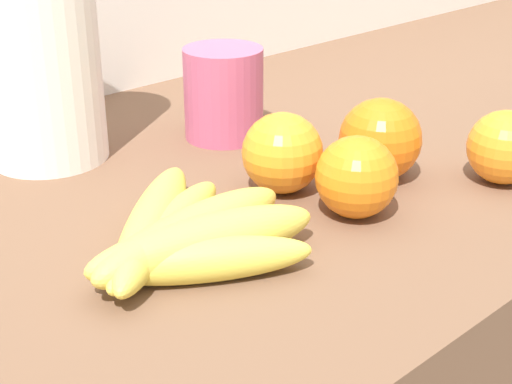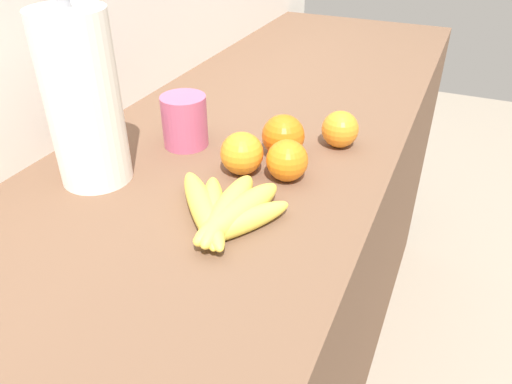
# 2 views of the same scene
# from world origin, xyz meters

# --- Properties ---
(counter) EXTENTS (2.00, 0.60, 0.95)m
(counter) POSITION_xyz_m (0.00, 0.00, 0.47)
(counter) COLOR brown
(counter) RESTS_ON ground
(wall_back) EXTENTS (2.40, 0.06, 1.30)m
(wall_back) POSITION_xyz_m (0.00, 0.33, 0.65)
(wall_back) COLOR silver
(wall_back) RESTS_ON ground
(banana_bunch) EXTENTS (0.20, 0.21, 0.04)m
(banana_bunch) POSITION_xyz_m (-0.33, -0.10, 0.97)
(banana_bunch) COLOR #E7D44C
(banana_bunch) RESTS_ON counter
(orange_far_right) EXTENTS (0.07, 0.07, 0.07)m
(orange_far_right) POSITION_xyz_m (-0.02, -0.19, 0.98)
(orange_far_right) COLOR orange
(orange_far_right) RESTS_ON counter
(orange_front) EXTENTS (0.08, 0.08, 0.08)m
(orange_front) POSITION_xyz_m (-0.10, -0.10, 0.99)
(orange_front) COLOR orange
(orange_front) RESTS_ON counter
(orange_back_left) EXTENTS (0.07, 0.07, 0.07)m
(orange_back_left) POSITION_xyz_m (-0.18, -0.06, 0.99)
(orange_back_left) COLOR orange
(orange_back_left) RESTS_ON counter
(orange_right) EXTENTS (0.07, 0.07, 0.07)m
(orange_right) POSITION_xyz_m (-0.17, -0.14, 0.99)
(orange_right) COLOR orange
(orange_right) RESTS_ON counter
(paper_towel_roll) EXTENTS (0.12, 0.12, 0.31)m
(paper_towel_roll) POSITION_xyz_m (-0.30, 0.16, 1.09)
(paper_towel_roll) COLOR white
(paper_towel_roll) RESTS_ON counter
(mug) EXTENTS (0.09, 0.09, 0.10)m
(mug) POSITION_xyz_m (-0.13, 0.09, 1.00)
(mug) COLOR #BF567C
(mug) RESTS_ON counter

